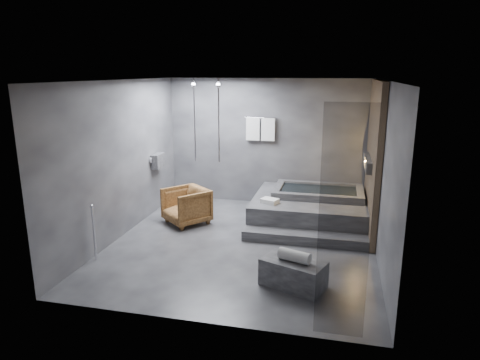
# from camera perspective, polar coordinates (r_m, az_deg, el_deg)

# --- Properties ---
(room) EXTENTS (5.00, 5.04, 2.82)m
(room) POSITION_cam_1_polar(r_m,az_deg,el_deg) (7.29, 3.88, 4.70)
(room) COLOR #29292C
(room) RESTS_ON ground
(tub_deck) EXTENTS (2.20, 2.00, 0.50)m
(tub_deck) POSITION_cam_1_polar(r_m,az_deg,el_deg) (8.74, 9.25, -3.82)
(tub_deck) COLOR #2E2E30
(tub_deck) RESTS_ON ground
(tub_step) EXTENTS (2.20, 0.36, 0.18)m
(tub_step) POSITION_cam_1_polar(r_m,az_deg,el_deg) (7.69, 8.57, -7.64)
(tub_step) COLOR #2E2E30
(tub_step) RESTS_ON ground
(concrete_bench) EXTENTS (0.98, 0.75, 0.39)m
(concrete_bench) POSITION_cam_1_polar(r_m,az_deg,el_deg) (6.17, 7.11, -12.25)
(concrete_bench) COLOR #333335
(concrete_bench) RESTS_ON ground
(driftwood_chair) EXTENTS (1.09, 1.09, 0.71)m
(driftwood_chair) POSITION_cam_1_polar(r_m,az_deg,el_deg) (8.54, -7.18, -3.44)
(driftwood_chair) COLOR #452811
(driftwood_chair) RESTS_ON ground
(rolled_towel) EXTENTS (0.48, 0.31, 0.16)m
(rolled_towel) POSITION_cam_1_polar(r_m,az_deg,el_deg) (6.03, 7.26, -10.02)
(rolled_towel) COLOR silver
(rolled_towel) RESTS_ON concrete_bench
(deck_towel) EXTENTS (0.37, 0.33, 0.08)m
(deck_towel) POSITION_cam_1_polar(r_m,az_deg,el_deg) (8.19, 3.98, -2.78)
(deck_towel) COLOR silver
(deck_towel) RESTS_ON tub_deck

